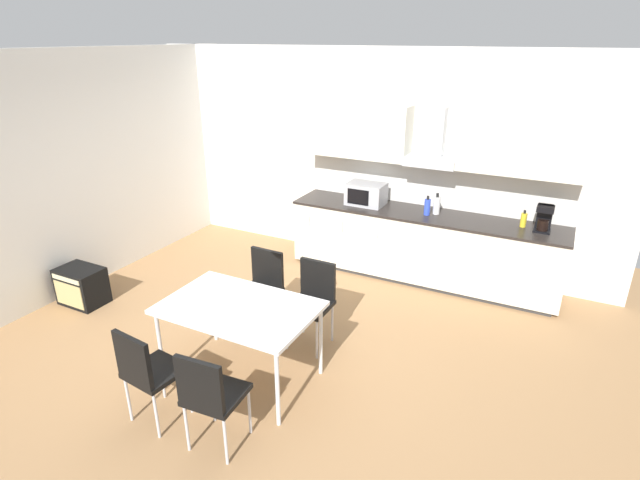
{
  "coord_description": "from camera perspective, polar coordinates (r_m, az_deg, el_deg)",
  "views": [
    {
      "loc": [
        2.44,
        -3.55,
        2.93
      ],
      "look_at": [
        0.31,
        0.62,
        1.0
      ],
      "focal_mm": 28.0,
      "sensor_mm": 36.0,
      "label": 1
    }
  ],
  "objects": [
    {
      "name": "guitar_amp",
      "position": [
        6.47,
        -25.57,
        -4.76
      ],
      "size": [
        0.52,
        0.37,
        0.44
      ],
      "color": "black",
      "rests_on": "ground_plane"
    },
    {
      "name": "backsplash_tile",
      "position": [
        6.53,
        12.81,
        6.1
      ],
      "size": [
        3.36,
        0.02,
        0.55
      ],
      "primitive_type": "cube",
      "color": "silver",
      "rests_on": "kitchen_counter"
    },
    {
      "name": "chair_near_left",
      "position": [
        4.23,
        -19.27,
        -13.65
      ],
      "size": [
        0.44,
        0.44,
        0.87
      ],
      "color": "black",
      "rests_on": "ground_plane"
    },
    {
      "name": "coffee_maker",
      "position": [
        6.12,
        24.23,
        2.29
      ],
      "size": [
        0.18,
        0.19,
        0.3
      ],
      "color": "black",
      "rests_on": "kitchen_counter"
    },
    {
      "name": "dining_table",
      "position": [
        4.45,
        -9.23,
        -7.96
      ],
      "size": [
        1.34,
        0.87,
        0.75
      ],
      "color": "white",
      "rests_on": "ground_plane"
    },
    {
      "name": "chair_near_right",
      "position": [
        3.87,
        -12.55,
        -16.61
      ],
      "size": [
        0.43,
        0.43,
        0.87
      ],
      "color": "black",
      "rests_on": "ground_plane"
    },
    {
      "name": "microwave",
      "position": [
        6.51,
        5.28,
        5.27
      ],
      "size": [
        0.48,
        0.35,
        0.28
      ],
      "color": "#ADADB2",
      "rests_on": "kitchen_counter"
    },
    {
      "name": "chair_far_left",
      "position": [
        5.27,
        -6.58,
        -4.86
      ],
      "size": [
        0.41,
        0.41,
        0.87
      ],
      "color": "black",
      "rests_on": "ground_plane"
    },
    {
      "name": "wall_left",
      "position": [
        6.51,
        -28.03,
        6.19
      ],
      "size": [
        0.1,
        6.16,
        2.81
      ],
      "primitive_type": "cube",
      "color": "silver",
      "rests_on": "ground_plane"
    },
    {
      "name": "upper_wall_cabinets",
      "position": [
        6.24,
        12.93,
        11.33
      ],
      "size": [
        3.36,
        0.4,
        0.68
      ],
      "color": "silver"
    },
    {
      "name": "bottle_blue",
      "position": [
        6.24,
        12.16,
        3.73
      ],
      "size": [
        0.07,
        0.07,
        0.24
      ],
      "color": "blue",
      "rests_on": "kitchen_counter"
    },
    {
      "name": "bottle_white",
      "position": [
        6.3,
        13.19,
        3.91
      ],
      "size": [
        0.08,
        0.08,
        0.26
      ],
      "color": "white",
      "rests_on": "kitchen_counter"
    },
    {
      "name": "ground_plane",
      "position": [
        5.22,
        -6.24,
        -12.07
      ],
      "size": [
        8.23,
        7.7,
        0.02
      ],
      "primitive_type": "cube",
      "color": "#9E754C"
    },
    {
      "name": "pendant_lamp",
      "position": [
        4.02,
        -10.18,
        5.46
      ],
      "size": [
        0.32,
        0.32,
        0.22
      ],
      "primitive_type": "cone",
      "color": "silver"
    },
    {
      "name": "kitchen_counter",
      "position": [
        6.48,
        11.54,
        -0.64
      ],
      "size": [
        3.38,
        0.69,
        0.88
      ],
      "color": "#333333",
      "rests_on": "ground_plane"
    },
    {
      "name": "bottle_yellow",
      "position": [
        6.18,
        22.24,
        2.16
      ],
      "size": [
        0.07,
        0.07,
        0.2
      ],
      "color": "yellow",
      "rests_on": "kitchen_counter"
    },
    {
      "name": "chair_far_right",
      "position": [
        4.99,
        -0.77,
        -6.33
      ],
      "size": [
        0.4,
        0.4,
        0.87
      ],
      "color": "black",
      "rests_on": "ground_plane"
    },
    {
      "name": "wall_back",
      "position": [
        6.81,
        5.45,
        9.34
      ],
      "size": [
        6.58,
        0.1,
        2.81
      ],
      "primitive_type": "cube",
      "color": "silver",
      "rests_on": "ground_plane"
    }
  ]
}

